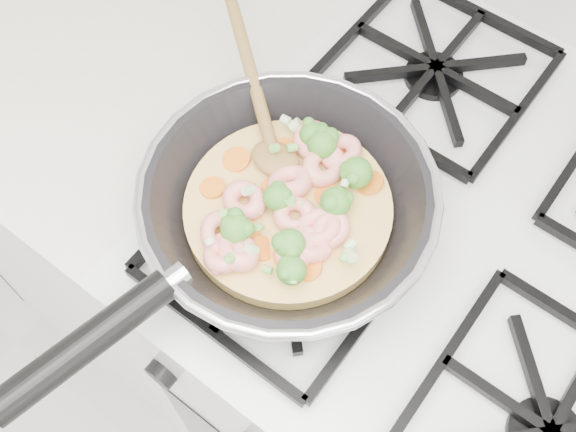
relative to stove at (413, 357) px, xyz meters
The scene contains 3 objects.
stove is the anchor object (origin of this frame).
counter_left 0.80m from the stove, behind, with size 1.00×0.60×0.90m.
skillet 0.54m from the stove, 143.34° to the right, with size 0.41×0.52×0.10m.
Camera 1 is at (0.04, 1.31, 1.54)m, focal length 42.54 mm.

